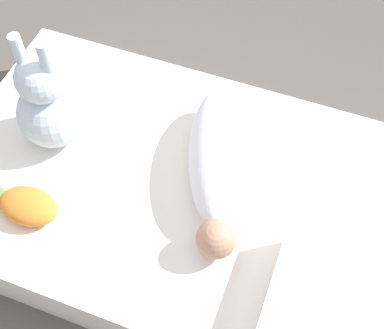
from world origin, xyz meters
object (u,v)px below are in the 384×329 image
turtle_plush (25,205)px  pillow (337,312)px  swaddled_baby (216,163)px  bunny_plush (49,105)px

turtle_plush → pillow: bearing=-180.0°
swaddled_baby → turtle_plush: swaddled_baby is taller
swaddled_baby → bunny_plush: bearing=-106.2°
pillow → bunny_plush: bearing=-16.4°
pillow → turtle_plush: pillow is taller
pillow → bunny_plush: 0.94m
swaddled_baby → pillow: (-0.40, 0.29, -0.02)m
swaddled_baby → pillow: size_ratio=1.58×
bunny_plush → swaddled_baby: bearing=-177.2°
swaddled_baby → pillow: 0.49m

